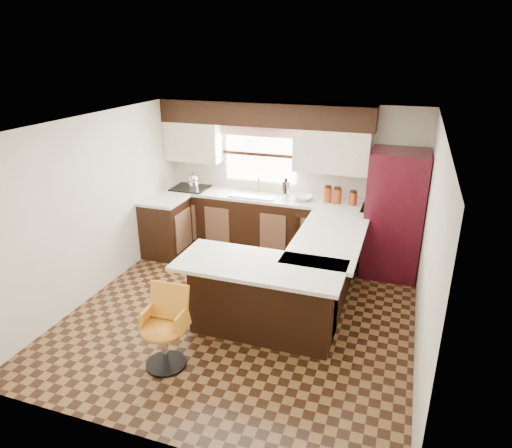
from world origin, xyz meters
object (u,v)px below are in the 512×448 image
at_px(peninsula_return, 263,299).
at_px(refrigerator, 394,214).
at_px(peninsula_long, 324,269).
at_px(bar_chair, 163,330).

bearing_deg(peninsula_return, refrigerator, 58.00).
height_order(peninsula_long, refrigerator, refrigerator).
bearing_deg(peninsula_return, bar_chair, -130.85).
bearing_deg(refrigerator, bar_chair, -124.92).
xyz_separation_m(peninsula_return, refrigerator, (1.31, 2.09, 0.48)).
xyz_separation_m(peninsula_return, bar_chair, (-0.80, -0.92, -0.01)).
bearing_deg(peninsula_long, bar_chair, -124.88).
xyz_separation_m(peninsula_long, refrigerator, (0.78, 1.12, 0.48)).
relative_size(peninsula_long, refrigerator, 1.05).
bearing_deg(peninsula_long, peninsula_return, -118.30).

